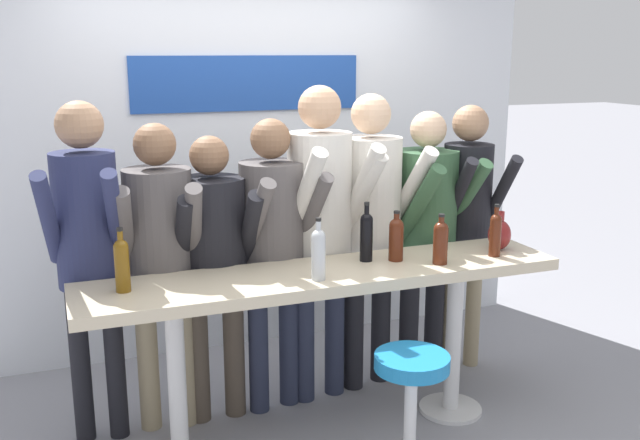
{
  "coord_description": "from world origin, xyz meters",
  "views": [
    {
      "loc": [
        -1.27,
        -3.25,
        2.04
      ],
      "look_at": [
        0.0,
        0.08,
        1.19
      ],
      "focal_mm": 40.0,
      "sensor_mm": 36.0,
      "label": 1
    }
  ],
  "objects_px": {
    "person_far_left": "(87,234)",
    "person_rightmost": "(467,207)",
    "person_right": "(370,210)",
    "wine_bottle_1": "(495,233)",
    "person_center_left": "(213,250)",
    "wine_bottle_2": "(122,263)",
    "person_far_right": "(426,217)",
    "wine_bottle_5": "(441,240)",
    "wine_bottle_3": "(396,237)",
    "decorative_vase": "(499,234)",
    "bar_stool": "(411,399)",
    "person_center_right": "(321,210)",
    "person_left": "(160,245)",
    "person_center": "(273,234)",
    "wine_bottle_4": "(366,234)"
  },
  "relations": [
    {
      "from": "person_center_right",
      "to": "wine_bottle_5",
      "type": "distance_m",
      "value": 0.72
    },
    {
      "from": "person_left",
      "to": "person_right",
      "type": "height_order",
      "value": "person_right"
    },
    {
      "from": "person_far_left",
      "to": "wine_bottle_3",
      "type": "distance_m",
      "value": 1.6
    },
    {
      "from": "wine_bottle_2",
      "to": "wine_bottle_5",
      "type": "bearing_deg",
      "value": -4.8
    },
    {
      "from": "person_far_left",
      "to": "person_left",
      "type": "bearing_deg",
      "value": 9.63
    },
    {
      "from": "person_center",
      "to": "person_left",
      "type": "bearing_deg",
      "value": 170.65
    },
    {
      "from": "person_center_left",
      "to": "person_rightmost",
      "type": "bearing_deg",
      "value": 4.38
    },
    {
      "from": "person_right",
      "to": "wine_bottle_4",
      "type": "distance_m",
      "value": 0.46
    },
    {
      "from": "person_far_left",
      "to": "person_center",
      "type": "bearing_deg",
      "value": 9.47
    },
    {
      "from": "person_left",
      "to": "wine_bottle_4",
      "type": "relative_size",
      "value": 5.22
    },
    {
      "from": "person_far_left",
      "to": "wine_bottle_4",
      "type": "height_order",
      "value": "person_far_left"
    },
    {
      "from": "person_left",
      "to": "wine_bottle_1",
      "type": "height_order",
      "value": "person_left"
    },
    {
      "from": "person_center_left",
      "to": "wine_bottle_2",
      "type": "distance_m",
      "value": 0.64
    },
    {
      "from": "decorative_vase",
      "to": "person_rightmost",
      "type": "bearing_deg",
      "value": 79.69
    },
    {
      "from": "person_right",
      "to": "person_far_right",
      "type": "bearing_deg",
      "value": -11.72
    },
    {
      "from": "wine_bottle_3",
      "to": "wine_bottle_4",
      "type": "xyz_separation_m",
      "value": [
        -0.15,
        0.05,
        0.02
      ]
    },
    {
      "from": "bar_stool",
      "to": "wine_bottle_1",
      "type": "distance_m",
      "value": 1.08
    },
    {
      "from": "bar_stool",
      "to": "decorative_vase",
      "type": "distance_m",
      "value": 1.18
    },
    {
      "from": "person_center_left",
      "to": "wine_bottle_4",
      "type": "distance_m",
      "value": 0.83
    },
    {
      "from": "wine_bottle_5",
      "to": "person_center_right",
      "type": "bearing_deg",
      "value": 131.28
    },
    {
      "from": "person_center_left",
      "to": "person_right",
      "type": "xyz_separation_m",
      "value": [
        0.97,
        0.08,
        0.13
      ]
    },
    {
      "from": "wine_bottle_1",
      "to": "person_far_left",
      "type": "bearing_deg",
      "value": 166.82
    },
    {
      "from": "person_rightmost",
      "to": "wine_bottle_1",
      "type": "xyz_separation_m",
      "value": [
        -0.19,
        -0.58,
        -0.01
      ]
    },
    {
      "from": "person_left",
      "to": "person_far_right",
      "type": "bearing_deg",
      "value": 10.2
    },
    {
      "from": "person_rightmost",
      "to": "wine_bottle_3",
      "type": "relative_size",
      "value": 6.29
    },
    {
      "from": "wine_bottle_5",
      "to": "decorative_vase",
      "type": "height_order",
      "value": "wine_bottle_5"
    },
    {
      "from": "bar_stool",
      "to": "person_center_left",
      "type": "distance_m",
      "value": 1.31
    },
    {
      "from": "person_right",
      "to": "person_far_left",
      "type": "bearing_deg",
      "value": 171.19
    },
    {
      "from": "person_rightmost",
      "to": "decorative_vase",
      "type": "xyz_separation_m",
      "value": [
        -0.09,
        -0.48,
        -0.06
      ]
    },
    {
      "from": "wine_bottle_4",
      "to": "person_center",
      "type": "bearing_deg",
      "value": 142.61
    },
    {
      "from": "person_right",
      "to": "wine_bottle_2",
      "type": "relative_size",
      "value": 5.83
    },
    {
      "from": "bar_stool",
      "to": "person_far_right",
      "type": "height_order",
      "value": "person_far_right"
    },
    {
      "from": "wine_bottle_5",
      "to": "wine_bottle_1",
      "type": "bearing_deg",
      "value": 3.2
    },
    {
      "from": "wine_bottle_2",
      "to": "person_center_left",
      "type": "bearing_deg",
      "value": 36.37
    },
    {
      "from": "person_far_right",
      "to": "decorative_vase",
      "type": "relative_size",
      "value": 7.68
    },
    {
      "from": "bar_stool",
      "to": "person_center_right",
      "type": "distance_m",
      "value": 1.22
    },
    {
      "from": "wine_bottle_1",
      "to": "wine_bottle_2",
      "type": "distance_m",
      "value": 1.97
    },
    {
      "from": "person_left",
      "to": "person_center_left",
      "type": "height_order",
      "value": "person_left"
    },
    {
      "from": "bar_stool",
      "to": "decorative_vase",
      "type": "xyz_separation_m",
      "value": [
        0.84,
        0.57,
        0.59
      ]
    },
    {
      "from": "person_center",
      "to": "wine_bottle_4",
      "type": "height_order",
      "value": "person_center"
    },
    {
      "from": "person_center_right",
      "to": "decorative_vase",
      "type": "height_order",
      "value": "person_center_right"
    },
    {
      "from": "person_far_right",
      "to": "wine_bottle_4",
      "type": "distance_m",
      "value": 0.72
    },
    {
      "from": "person_rightmost",
      "to": "wine_bottle_4",
      "type": "xyz_separation_m",
      "value": [
        -0.89,
        -0.41,
        0.0
      ]
    },
    {
      "from": "person_right",
      "to": "wine_bottle_1",
      "type": "xyz_separation_m",
      "value": [
        0.49,
        -0.57,
        -0.05
      ]
    },
    {
      "from": "bar_stool",
      "to": "wine_bottle_2",
      "type": "xyz_separation_m",
      "value": [
        -1.22,
        0.58,
        0.64
      ]
    },
    {
      "from": "bar_stool",
      "to": "person_center_right",
      "type": "relative_size",
      "value": 0.36
    },
    {
      "from": "person_far_left",
      "to": "person_rightmost",
      "type": "relative_size",
      "value": 1.05
    },
    {
      "from": "person_far_left",
      "to": "wine_bottle_1",
      "type": "height_order",
      "value": "person_far_left"
    },
    {
      "from": "person_center_right",
      "to": "wine_bottle_4",
      "type": "bearing_deg",
      "value": -76.42
    },
    {
      "from": "person_left",
      "to": "wine_bottle_1",
      "type": "xyz_separation_m",
      "value": [
        1.74,
        -0.49,
        0.03
      ]
    }
  ]
}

